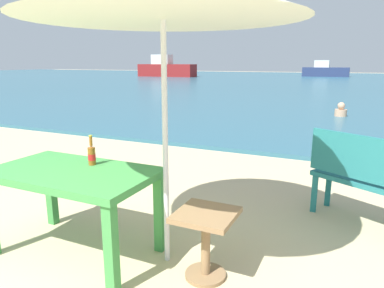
% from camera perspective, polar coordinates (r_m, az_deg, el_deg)
% --- Properties ---
extents(sea_water, '(120.00, 50.00, 0.08)m').
position_cam_1_polar(sea_water, '(31.12, 22.08, 9.28)').
color(sea_water, '#2D6075').
rests_on(sea_water, ground_plane).
extents(picnic_table_green, '(1.40, 0.80, 0.76)m').
position_cam_1_polar(picnic_table_green, '(3.15, -18.73, -5.90)').
color(picnic_table_green, '#3D8C42').
rests_on(picnic_table_green, ground_plane).
extents(beer_bottle_amber, '(0.07, 0.07, 0.26)m').
position_cam_1_polar(beer_bottle_amber, '(3.19, -15.94, -1.63)').
color(beer_bottle_amber, brown).
rests_on(beer_bottle_amber, picnic_table_green).
extents(side_table_wood, '(0.44, 0.44, 0.54)m').
position_cam_1_polar(side_table_wood, '(2.77, 2.25, -14.53)').
color(side_table_wood, olive).
rests_on(side_table_wood, ground_plane).
extents(bench_teal_center, '(1.23, 0.87, 0.95)m').
position_cam_1_polar(bench_teal_center, '(3.90, 26.91, -4.70)').
color(bench_teal_center, '#237275').
rests_on(bench_teal_center, ground_plane).
extents(swimmer_person, '(0.34, 0.34, 0.41)m').
position_cam_1_polar(swimmer_person, '(11.26, 22.96, 4.98)').
color(swimmer_person, tan).
rests_on(swimmer_person, sea_water).
extents(boat_fishing_trawler, '(6.38, 1.74, 2.32)m').
position_cam_1_polar(boat_fishing_trawler, '(39.11, -4.22, 12.07)').
color(boat_fishing_trawler, maroon).
rests_on(boat_fishing_trawler, sea_water).
extents(boat_tanker, '(4.74, 1.29, 1.73)m').
position_cam_1_polar(boat_tanker, '(41.35, 20.73, 11.04)').
color(boat_tanker, navy).
rests_on(boat_tanker, sea_water).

